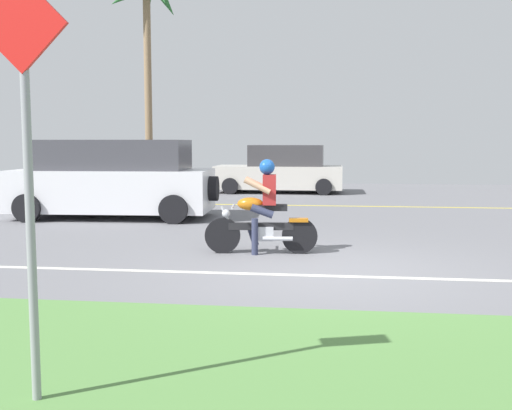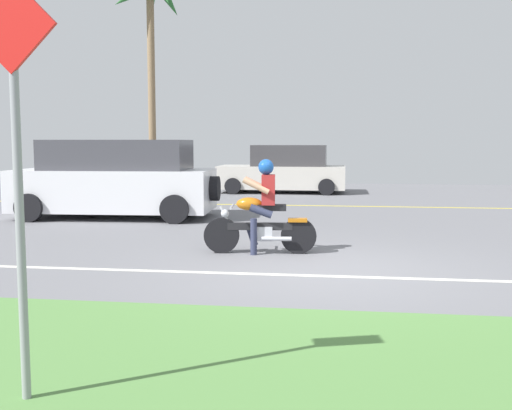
% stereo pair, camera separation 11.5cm
% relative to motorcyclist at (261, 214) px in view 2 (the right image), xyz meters
% --- Properties ---
extents(ground, '(56.00, 30.00, 0.04)m').
position_rel_motorcyclist_xyz_m(ground, '(1.02, 1.80, -0.66)').
color(ground, slate).
extents(grass_median, '(56.00, 3.80, 0.06)m').
position_rel_motorcyclist_xyz_m(grass_median, '(1.02, -5.30, -0.61)').
color(grass_median, '#548442').
rests_on(grass_median, ground).
extents(lane_line_near, '(50.40, 0.12, 0.01)m').
position_rel_motorcyclist_xyz_m(lane_line_near, '(1.02, -1.55, -0.64)').
color(lane_line_near, silver).
rests_on(lane_line_near, ground).
extents(lane_line_far, '(50.40, 0.12, 0.01)m').
position_rel_motorcyclist_xyz_m(lane_line_far, '(1.02, 7.48, -0.64)').
color(lane_line_far, yellow).
rests_on(lane_line_far, ground).
extents(motorcyclist, '(1.81, 0.59, 1.51)m').
position_rel_motorcyclist_xyz_m(motorcyclist, '(0.00, 0.00, 0.00)').
color(motorcyclist, black).
rests_on(motorcyclist, ground).
extents(suv_nearby, '(4.86, 2.31, 1.83)m').
position_rel_motorcyclist_xyz_m(suv_nearby, '(-4.00, 4.15, 0.25)').
color(suv_nearby, silver).
rests_on(suv_nearby, ground).
extents(parked_car_0, '(4.46, 2.23, 1.41)m').
position_rel_motorcyclist_xyz_m(parked_car_0, '(-6.76, 12.32, 0.03)').
color(parked_car_0, beige).
rests_on(parked_car_0, ground).
extents(parked_car_1, '(4.43, 2.02, 1.67)m').
position_rel_motorcyclist_xyz_m(parked_car_1, '(-0.72, 11.83, 0.14)').
color(parked_car_1, beige).
rests_on(parked_car_1, ground).
extents(palm_tree_1, '(3.62, 3.57, 8.43)m').
position_rel_motorcyclist_xyz_m(palm_tree_1, '(-6.14, 13.77, 6.55)').
color(palm_tree_1, '#846B4C').
rests_on(palm_tree_1, ground).
extents(motorcyclist_distant, '(0.96, 1.38, 1.35)m').
position_rel_motorcyclist_xyz_m(motorcyclist_distant, '(-6.38, 7.26, -0.07)').
color(motorcyclist_distant, black).
rests_on(motorcyclist_distant, ground).
extents(street_sign, '(0.62, 0.06, 2.84)m').
position_rel_motorcyclist_xyz_m(street_sign, '(-0.83, -5.88, 1.08)').
color(street_sign, gray).
rests_on(street_sign, ground).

